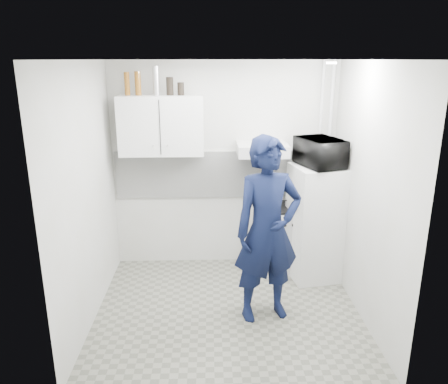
{
  "coord_description": "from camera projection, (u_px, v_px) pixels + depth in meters",
  "views": [
    {
      "loc": [
        -0.18,
        -4.14,
        2.61
      ],
      "look_at": [
        -0.03,
        0.3,
        1.25
      ],
      "focal_mm": 35.0,
      "sensor_mm": 36.0,
      "label": 1
    }
  ],
  "objects": [
    {
      "name": "floor",
      "position": [
        228.0,
        310.0,
        4.72
      ],
      "size": [
        2.8,
        2.8,
        0.0
      ],
      "primitive_type": "plane",
      "color": "slate",
      "rests_on": "ground"
    },
    {
      "name": "ceiling",
      "position": [
        228.0,
        60.0,
        3.96
      ],
      "size": [
        2.8,
        2.8,
        0.0
      ],
      "primitive_type": "plane",
      "color": "white",
      "rests_on": "wall_back"
    },
    {
      "name": "wall_back",
      "position": [
        224.0,
        166.0,
        5.54
      ],
      "size": [
        2.8,
        0.0,
        2.8
      ],
      "primitive_type": "plane",
      "rotation": [
        1.57,
        0.0,
        0.0
      ],
      "color": "silver",
      "rests_on": "floor"
    },
    {
      "name": "wall_left",
      "position": [
        86.0,
        197.0,
        4.3
      ],
      "size": [
        0.0,
        2.6,
        2.6
      ],
      "primitive_type": "plane",
      "rotation": [
        1.57,
        0.0,
        1.57
      ],
      "color": "silver",
      "rests_on": "floor"
    },
    {
      "name": "wall_right",
      "position": [
        367.0,
        195.0,
        4.38
      ],
      "size": [
        0.0,
        2.6,
        2.6
      ],
      "primitive_type": "plane",
      "rotation": [
        1.57,
        0.0,
        -1.57
      ],
      "color": "silver",
      "rests_on": "floor"
    },
    {
      "name": "person",
      "position": [
        268.0,
        231.0,
        4.37
      ],
      "size": [
        0.79,
        0.62,
        1.92
      ],
      "primitive_type": "imported",
      "rotation": [
        0.0,
        0.0,
        0.26
      ],
      "color": "black",
      "rests_on": "floor"
    },
    {
      "name": "stove",
      "position": [
        277.0,
        239.0,
        5.58
      ],
      "size": [
        0.51,
        0.51,
        0.81
      ],
      "primitive_type": "cube",
      "color": "#BBBBBB",
      "rests_on": "floor"
    },
    {
      "name": "fridge",
      "position": [
        316.0,
        223.0,
        5.29
      ],
      "size": [
        0.68,
        0.68,
        1.41
      ],
      "primitive_type": "cube",
      "rotation": [
        0.0,
        0.0,
        0.18
      ],
      "color": "white",
      "rests_on": "floor"
    },
    {
      "name": "stove_top",
      "position": [
        278.0,
        207.0,
        5.46
      ],
      "size": [
        0.49,
        0.49,
        0.03
      ],
      "primitive_type": "cube",
      "color": "black",
      "rests_on": "stove"
    },
    {
      "name": "saucepan",
      "position": [
        272.0,
        203.0,
        5.4
      ],
      "size": [
        0.19,
        0.19,
        0.11
      ],
      "primitive_type": "cylinder",
      "color": "silver",
      "rests_on": "stove_top"
    },
    {
      "name": "microwave",
      "position": [
        320.0,
        153.0,
        5.04
      ],
      "size": [
        0.69,
        0.57,
        0.33
      ],
      "primitive_type": "imported",
      "rotation": [
        0.0,
        0.0,
        1.9
      ],
      "color": "black",
      "rests_on": "fridge"
    },
    {
      "name": "bottle_a",
      "position": [
        127.0,
        84.0,
        5.03
      ],
      "size": [
        0.06,
        0.06,
        0.26
      ],
      "primitive_type": "cylinder",
      "color": "brown",
      "rests_on": "upper_cabinet"
    },
    {
      "name": "bottle_b",
      "position": [
        138.0,
        83.0,
        5.04
      ],
      "size": [
        0.07,
        0.07,
        0.27
      ],
      "primitive_type": "cylinder",
      "color": "brown",
      "rests_on": "upper_cabinet"
    },
    {
      "name": "bottle_d",
      "position": [
        156.0,
        81.0,
        5.03
      ],
      "size": [
        0.07,
        0.07,
        0.33
      ],
      "primitive_type": "cylinder",
      "color": "silver",
      "rests_on": "upper_cabinet"
    },
    {
      "name": "canister_a",
      "position": [
        170.0,
        86.0,
        5.06
      ],
      "size": [
        0.08,
        0.08,
        0.21
      ],
      "primitive_type": "cylinder",
      "color": "black",
      "rests_on": "upper_cabinet"
    },
    {
      "name": "canister_b",
      "position": [
        181.0,
        89.0,
        5.07
      ],
      "size": [
        0.08,
        0.08,
        0.15
      ],
      "primitive_type": "cylinder",
      "color": "black",
      "rests_on": "upper_cabinet"
    },
    {
      "name": "upper_cabinet",
      "position": [
        162.0,
        125.0,
        5.19
      ],
      "size": [
        1.0,
        0.35,
        0.7
      ],
      "primitive_type": "cube",
      "color": "white",
      "rests_on": "wall_back"
    },
    {
      "name": "range_hood",
      "position": [
        262.0,
        149.0,
        5.23
      ],
      "size": [
        0.6,
        0.5,
        0.14
      ],
      "primitive_type": "cube",
      "color": "#BBBBBB",
      "rests_on": "wall_back"
    },
    {
      "name": "backsplash",
      "position": [
        224.0,
        174.0,
        5.55
      ],
      "size": [
        2.74,
        0.03,
        0.6
      ],
      "primitive_type": "cube",
      "color": "white",
      "rests_on": "wall_back"
    },
    {
      "name": "pipe_a",
      "position": [
        327.0,
        167.0,
        5.5
      ],
      "size": [
        0.05,
        0.05,
        2.6
      ],
      "primitive_type": "cylinder",
      "color": "#BBBBBB",
      "rests_on": "floor"
    },
    {
      "name": "pipe_b",
      "position": [
        318.0,
        167.0,
        5.5
      ],
      "size": [
        0.04,
        0.04,
        2.6
      ],
      "primitive_type": "cylinder",
      "color": "#BBBBBB",
      "rests_on": "floor"
    },
    {
      "name": "ceiling_spot_fixture",
      "position": [
        331.0,
        63.0,
        4.19
      ],
      "size": [
        0.1,
        0.1,
        0.02
      ],
      "primitive_type": "cylinder",
      "color": "white",
      "rests_on": "ceiling"
    }
  ]
}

